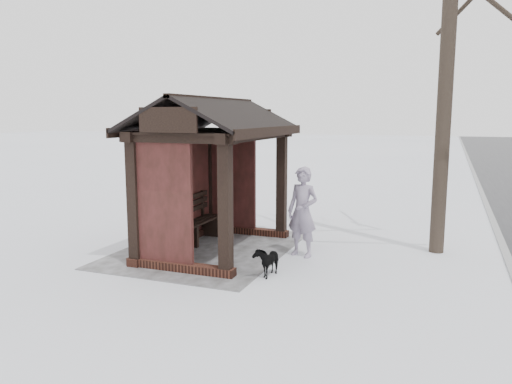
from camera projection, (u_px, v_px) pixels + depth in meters
The scene contains 5 objects.
ground at pixel (217, 250), 10.20m from camera, with size 120.00×120.00×0.00m, color silver.
trampled_patch at pixel (208, 249), 10.27m from camera, with size 4.20×3.20×0.02m, color #96969B.
bus_shelter at pixel (208, 144), 9.93m from camera, with size 3.60×2.40×3.09m.
pedestrian at pixel (303, 212), 9.67m from camera, with size 0.64×0.42×1.76m, color #95889F.
dog at pixel (267, 260), 8.57m from camera, with size 0.29×0.63×0.53m, color black.
Camera 1 is at (8.94, 4.32, 2.75)m, focal length 35.00 mm.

